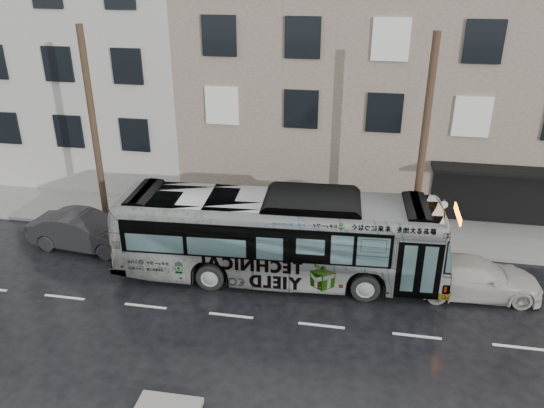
% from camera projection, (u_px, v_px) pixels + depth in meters
% --- Properties ---
extents(ground, '(120.00, 120.00, 0.00)m').
position_uv_depth(ground, '(247.00, 278.00, 20.96)').
color(ground, black).
rests_on(ground, ground).
extents(sidewalk, '(90.00, 3.60, 0.15)m').
position_uv_depth(sidewalk, '(269.00, 222.00, 25.33)').
color(sidewalk, gray).
rests_on(sidewalk, ground).
extents(building_taupe, '(20.00, 12.00, 11.00)m').
position_uv_depth(building_taupe, '(383.00, 80.00, 29.28)').
color(building_taupe, gray).
rests_on(building_taupe, ground).
extents(building_grey, '(26.00, 15.00, 16.00)m').
position_uv_depth(building_grey, '(15.00, 23.00, 33.31)').
color(building_grey, '#A8A69F').
rests_on(building_grey, ground).
extents(utility_pole_front, '(0.30, 0.30, 9.00)m').
position_uv_depth(utility_pole_front, '(423.00, 149.00, 20.96)').
color(utility_pole_front, '#433121').
rests_on(utility_pole_front, sidewalk).
extents(utility_pole_rear, '(0.30, 0.30, 9.00)m').
position_uv_depth(utility_pole_rear, '(94.00, 131.00, 23.22)').
color(utility_pole_rear, '#433121').
rests_on(utility_pole_rear, sidewalk).
extents(sign_post, '(0.06, 0.06, 2.40)m').
position_uv_depth(sign_post, '(441.00, 226.00, 22.14)').
color(sign_post, slate).
rests_on(sign_post, sidewalk).
extents(bus, '(12.83, 3.61, 3.54)m').
position_uv_depth(bus, '(279.00, 236.00, 20.43)').
color(bus, '#B2B2B2').
rests_on(bus, ground).
extents(white_sedan, '(5.08, 2.34, 1.44)m').
position_uv_depth(white_sedan, '(473.00, 277.00, 19.71)').
color(white_sedan, '#B2B0A9').
rests_on(white_sedan, ground).
extents(dark_sedan, '(4.97, 2.10, 1.60)m').
position_uv_depth(dark_sedan, '(85.00, 231.00, 22.91)').
color(dark_sedan, black).
rests_on(dark_sedan, ground).
extents(slush_pile, '(1.81, 0.82, 0.18)m').
position_uv_depth(slush_pile, '(169.00, 406.00, 14.76)').
color(slush_pile, '#9D9995').
rests_on(slush_pile, ground).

